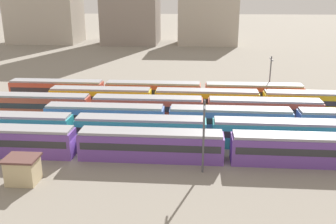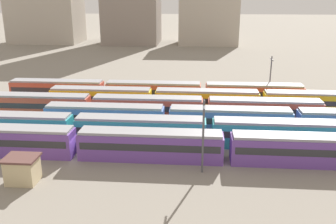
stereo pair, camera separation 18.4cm
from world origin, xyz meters
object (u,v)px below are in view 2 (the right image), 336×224
(train_track_1, at_px, (141,130))
(train_track_5, at_px, (154,91))
(catenary_pole_1, at_px, (270,76))
(catenary_pole_0, at_px, (203,133))
(signal_hut, at_px, (22,169))
(train_track_3, at_px, (148,107))

(train_track_1, height_order, train_track_5, same)
(train_track_1, height_order, catenary_pole_1, catenary_pole_1)
(catenary_pole_0, bearing_deg, signal_hut, -168.70)
(catenary_pole_1, height_order, signal_hut, catenary_pole_1)
(catenary_pole_0, relative_size, catenary_pole_1, 1.03)
(catenary_pole_0, bearing_deg, catenary_pole_1, 67.65)
(train_track_1, bearing_deg, signal_hut, -132.35)
(train_track_1, height_order, signal_hut, train_track_1)
(train_track_1, relative_size, train_track_5, 1.00)
(train_track_1, distance_m, signal_hut, 16.69)
(train_track_5, bearing_deg, train_track_3, -88.51)
(train_track_1, bearing_deg, train_track_3, 91.95)
(train_track_1, bearing_deg, train_track_5, 91.72)
(train_track_5, height_order, catenary_pole_1, catenary_pole_1)
(train_track_1, distance_m, catenary_pole_1, 32.05)
(train_track_1, distance_m, train_track_3, 10.41)
(train_track_1, relative_size, train_track_3, 1.00)
(train_track_5, distance_m, catenary_pole_1, 22.57)
(train_track_1, xyz_separation_m, signal_hut, (-11.24, -12.33, -0.35))
(train_track_1, xyz_separation_m, train_track_5, (-0.63, 20.80, 0.00))
(train_track_3, bearing_deg, signal_hut, -115.59)
(train_track_5, bearing_deg, catenary_pole_0, -72.67)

